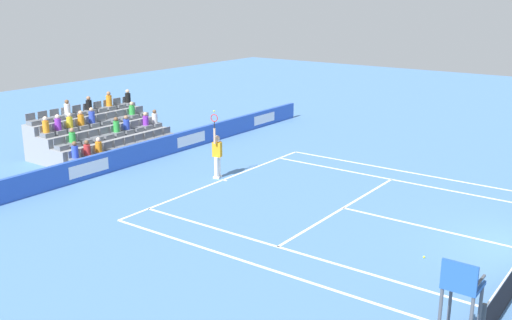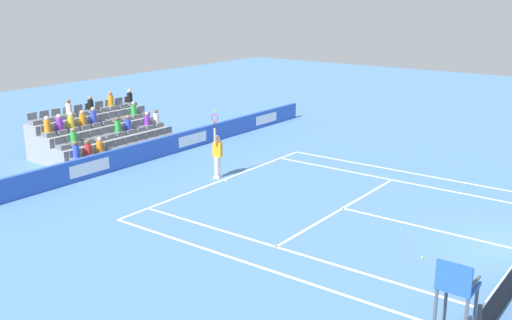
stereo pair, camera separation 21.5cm
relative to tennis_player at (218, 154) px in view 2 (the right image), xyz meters
name	(u,v)px [view 2 (the right image)]	position (x,y,z in m)	size (l,w,h in m)	color
line_baseline	(223,180)	(0.12, 0.37, -0.99)	(10.97, 0.10, 0.01)	white
line_service	(343,208)	(0.12, 5.86, -0.99)	(8.23, 0.10, 0.01)	white
line_centre_service	(431,229)	(0.12, 9.06, -0.99)	(0.10, 6.40, 0.01)	white
line_singles_sideline_left	(289,251)	(4.23, 6.32, -0.99)	(0.10, 11.89, 0.01)	white
line_singles_sideline_right	(402,182)	(-4.00, 6.32, -0.99)	(0.10, 11.89, 0.01)	white
line_doubles_sideline_left	(261,267)	(5.60, 6.32, -0.99)	(0.10, 11.89, 0.01)	white
line_doubles_sideline_right	(416,174)	(-5.37, 6.32, -0.99)	(0.10, 11.89, 0.01)	white
line_centre_mark	(225,180)	(0.12, 0.47, -0.99)	(0.10, 0.20, 0.01)	white
sponsor_barrier	(144,152)	(0.12, -4.22, -0.54)	(24.61, 0.22, 0.90)	blue
tennis_player	(218,154)	(0.00, 0.00, 0.00)	(0.54, 0.41, 2.85)	white
umpire_chair	(456,297)	(6.88, 11.98, 0.53)	(0.70, 0.70, 2.34)	#474C54
stadium_stand	(101,137)	(0.13, -7.16, -0.29)	(6.20, 3.80, 2.61)	gray
loose_tennis_ball	(422,258)	(2.41, 9.67, -0.96)	(0.07, 0.07, 0.07)	#D1E533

